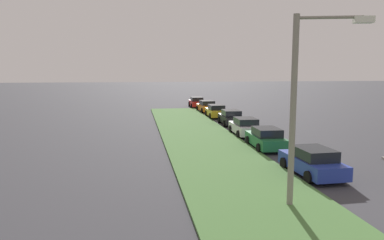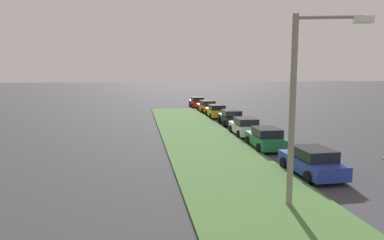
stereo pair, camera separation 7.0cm
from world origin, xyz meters
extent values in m
cube|color=#477238|center=(10.00, 6.96, 0.06)|extent=(60.00, 6.00, 0.12)
cube|color=#23389E|center=(7.42, 2.97, 0.57)|extent=(4.37, 1.97, 0.70)
cube|color=black|center=(7.22, 2.96, 1.19)|extent=(2.26, 1.69, 0.55)
cylinder|color=black|center=(8.73, 3.92, 0.32)|extent=(0.65, 0.25, 0.64)
cylinder|color=black|center=(8.81, 2.12, 0.32)|extent=(0.65, 0.25, 0.64)
cylinder|color=black|center=(6.03, 3.81, 0.32)|extent=(0.65, 0.25, 0.64)
cylinder|color=black|center=(6.11, 2.01, 0.32)|extent=(0.65, 0.25, 0.64)
cube|color=#1E6B38|center=(13.98, 3.07, 0.57)|extent=(4.35, 1.93, 0.70)
cube|color=black|center=(13.78, 3.08, 1.19)|extent=(2.25, 1.67, 0.55)
cylinder|color=black|center=(15.36, 3.93, 0.32)|extent=(0.65, 0.24, 0.64)
cylinder|color=black|center=(15.30, 2.13, 0.32)|extent=(0.65, 0.24, 0.64)
cylinder|color=black|center=(12.66, 4.01, 0.32)|extent=(0.65, 0.24, 0.64)
cylinder|color=black|center=(12.61, 2.21, 0.32)|extent=(0.65, 0.24, 0.64)
cube|color=silver|center=(19.19, 2.99, 0.57)|extent=(4.33, 1.88, 0.70)
cube|color=black|center=(18.99, 2.99, 1.19)|extent=(2.23, 1.64, 0.55)
cylinder|color=black|center=(20.56, 3.86, 0.32)|extent=(0.64, 0.23, 0.64)
cylinder|color=black|center=(20.52, 2.06, 0.32)|extent=(0.64, 0.23, 0.64)
cylinder|color=black|center=(17.86, 3.92, 0.32)|extent=(0.64, 0.23, 0.64)
cylinder|color=black|center=(17.82, 2.12, 0.32)|extent=(0.64, 0.23, 0.64)
cube|color=black|center=(25.12, 2.67, 0.57)|extent=(4.36, 1.94, 0.70)
cube|color=black|center=(24.92, 2.67, 1.19)|extent=(2.25, 1.67, 0.55)
cylinder|color=black|center=(26.50, 3.52, 0.32)|extent=(0.65, 0.24, 0.64)
cylinder|color=black|center=(26.44, 1.72, 0.32)|extent=(0.65, 0.24, 0.64)
cylinder|color=black|center=(23.80, 3.61, 0.32)|extent=(0.65, 0.24, 0.64)
cylinder|color=black|center=(23.74, 1.81, 0.32)|extent=(0.65, 0.24, 0.64)
cube|color=gold|center=(30.76, 2.93, 0.57)|extent=(4.33, 1.88, 0.70)
cube|color=black|center=(30.56, 2.93, 1.19)|extent=(2.23, 1.64, 0.55)
cylinder|color=black|center=(32.13, 3.80, 0.32)|extent=(0.64, 0.23, 0.64)
cylinder|color=black|center=(32.10, 2.00, 0.32)|extent=(0.64, 0.23, 0.64)
cylinder|color=black|center=(29.43, 3.85, 0.32)|extent=(0.64, 0.23, 0.64)
cylinder|color=black|center=(29.40, 2.05, 0.32)|extent=(0.64, 0.23, 0.64)
cube|color=orange|center=(36.33, 2.95, 0.57)|extent=(4.39, 2.04, 0.70)
cube|color=black|center=(36.13, 2.94, 1.19)|extent=(2.29, 1.72, 0.55)
cylinder|color=black|center=(37.63, 3.93, 0.32)|extent=(0.65, 0.26, 0.64)
cylinder|color=black|center=(37.73, 2.13, 0.32)|extent=(0.65, 0.26, 0.64)
cylinder|color=black|center=(34.93, 3.78, 0.32)|extent=(0.65, 0.26, 0.64)
cylinder|color=black|center=(35.03, 1.98, 0.32)|extent=(0.65, 0.26, 0.64)
cube|color=red|center=(42.49, 3.24, 0.57)|extent=(4.33, 1.88, 0.70)
cube|color=black|center=(42.29, 3.25, 1.19)|extent=(2.23, 1.64, 0.55)
cylinder|color=black|center=(43.86, 4.12, 0.32)|extent=(0.64, 0.23, 0.64)
cylinder|color=black|center=(43.82, 2.32, 0.32)|extent=(0.64, 0.23, 0.64)
cylinder|color=black|center=(41.16, 4.17, 0.32)|extent=(0.64, 0.23, 0.64)
cylinder|color=black|center=(41.12, 2.37, 0.32)|extent=(0.64, 0.23, 0.64)
cylinder|color=gray|center=(3.39, 5.91, 3.75)|extent=(0.24, 0.24, 7.50)
cylinder|color=gray|center=(3.08, 4.75, 7.35)|extent=(0.73, 2.35, 0.12)
cube|color=silver|center=(2.77, 3.59, 7.25)|extent=(0.53, 0.77, 0.24)
camera|label=1|loc=(-9.90, 11.87, 5.45)|focal=34.27mm
camera|label=2|loc=(-9.91, 11.80, 5.45)|focal=34.27mm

